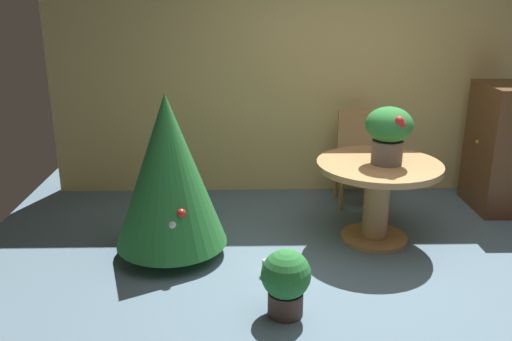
# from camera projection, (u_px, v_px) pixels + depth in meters

# --- Properties ---
(ground_plane) EXTENTS (6.60, 6.60, 0.00)m
(ground_plane) POSITION_uv_depth(u_px,v_px,m) (379.00, 291.00, 3.99)
(ground_plane) COLOR slate
(back_wall_panel) EXTENTS (6.00, 0.10, 2.60)m
(back_wall_panel) POSITION_uv_depth(u_px,v_px,m) (338.00, 71.00, 5.67)
(back_wall_panel) COLOR tan
(back_wall_panel) RESTS_ON ground_plane
(round_dining_table) EXTENTS (1.06, 1.06, 0.72)m
(round_dining_table) POSITION_uv_depth(u_px,v_px,m) (378.00, 186.00, 4.65)
(round_dining_table) COLOR #B27F4C
(round_dining_table) RESTS_ON ground_plane
(flower_vase) EXTENTS (0.39, 0.39, 0.48)m
(flower_vase) POSITION_uv_depth(u_px,v_px,m) (389.00, 131.00, 4.46)
(flower_vase) COLOR #665B51
(flower_vase) RESTS_ON round_dining_table
(wooden_chair_far) EXTENTS (0.41, 0.41, 0.95)m
(wooden_chair_far) POSITION_uv_depth(u_px,v_px,m) (356.00, 153.00, 5.53)
(wooden_chair_far) COLOR #B27F4C
(wooden_chair_far) RESTS_ON ground_plane
(holiday_tree) EXTENTS (0.91, 0.91, 1.36)m
(holiday_tree) POSITION_uv_depth(u_px,v_px,m) (169.00, 171.00, 4.32)
(holiday_tree) COLOR brown
(holiday_tree) RESTS_ON ground_plane
(gift_box_cream) EXTENTS (0.28, 0.34, 0.13)m
(gift_box_cream) POSITION_uv_depth(u_px,v_px,m) (281.00, 272.00, 4.12)
(gift_box_cream) COLOR silver
(gift_box_cream) RESTS_ON ground_plane
(wooden_cabinet) EXTENTS (0.45, 0.70, 1.25)m
(wooden_cabinet) POSITION_uv_depth(u_px,v_px,m) (499.00, 148.00, 5.34)
(wooden_cabinet) COLOR brown
(wooden_cabinet) RESTS_ON ground_plane
(potted_plant) EXTENTS (0.34, 0.34, 0.47)m
(potted_plant) POSITION_uv_depth(u_px,v_px,m) (286.00, 280.00, 3.62)
(potted_plant) COLOR #4C382D
(potted_plant) RESTS_ON ground_plane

